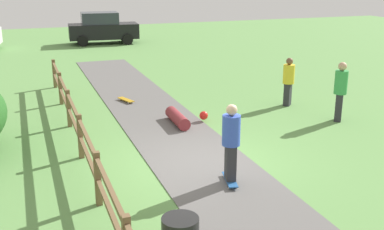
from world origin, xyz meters
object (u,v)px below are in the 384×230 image
(skater_fallen, at_px, (180,118))
(bystander_yellow, at_px, (288,80))
(bystander_green, at_px, (340,89))
(parked_car_black, at_px, (103,28))
(skater_riding, at_px, (231,140))
(skateboard_loose, at_px, (126,100))

(skater_fallen, bearing_deg, bystander_yellow, 10.17)
(bystander_green, height_order, parked_car_black, parked_car_black)
(bystander_yellow, height_order, parked_car_black, parked_car_black)
(bystander_green, bearing_deg, skater_riding, -149.20)
(skater_fallen, xyz_separation_m, bystander_green, (4.61, -1.30, 0.80))
(skater_fallen, bearing_deg, skateboard_loose, 107.92)
(skateboard_loose, relative_size, bystander_yellow, 0.51)
(bystander_green, bearing_deg, parked_car_black, 102.04)
(skateboard_loose, distance_m, parked_car_black, 14.18)
(skater_riding, xyz_separation_m, bystander_yellow, (4.37, 4.96, -0.10))
(skater_riding, bearing_deg, bystander_yellow, 48.63)
(skater_riding, xyz_separation_m, bystander_green, (4.91, 2.92, 0.01))
(skater_riding, relative_size, skateboard_loose, 2.12)
(skater_riding, distance_m, skater_fallen, 4.31)
(bystander_green, relative_size, parked_car_black, 0.42)
(skater_riding, distance_m, skateboard_loose, 7.30)
(skater_riding, relative_size, skater_fallen, 1.23)
(skater_fallen, height_order, bystander_yellow, bystander_yellow)
(skater_fallen, bearing_deg, skater_riding, -94.00)
(bystander_green, distance_m, parked_car_black, 18.76)
(skater_fallen, distance_m, skateboard_loose, 3.14)
(bystander_yellow, distance_m, bystander_green, 2.11)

